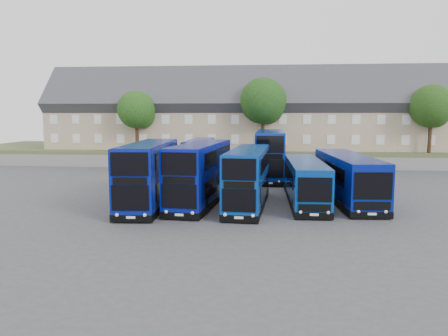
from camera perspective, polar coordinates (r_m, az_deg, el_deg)
ground at (r=30.30m, az=0.97°, el=-5.57°), size 120.00×120.00×0.00m
retaining_wall at (r=53.86m, az=2.91°, el=0.74°), size 70.00×0.40×1.50m
earth_bank at (r=63.78m, az=3.29°, el=1.93°), size 80.00×20.00×2.00m
terrace_row at (r=59.54m, az=3.19°, el=6.97°), size 54.00×10.40×11.20m
dd_front_left at (r=32.24m, az=-9.74°, el=-0.90°), size 3.25×11.49×4.52m
dd_front_mid at (r=32.35m, az=-3.11°, el=-0.85°), size 3.62×11.37×4.44m
dd_front_right at (r=31.26m, az=3.15°, el=-1.41°), size 3.09×10.54×4.13m
dd_rear_left at (r=46.80m, az=-3.22°, el=1.24°), size 2.28×9.86×3.91m
dd_rear_right at (r=45.74m, az=6.05°, el=1.68°), size 3.01×12.30×4.87m
coach_east_a at (r=33.27m, az=10.54°, el=-1.84°), size 2.58×11.62×3.17m
coach_east_b at (r=34.82m, az=15.79°, el=-1.32°), size 3.50×12.98×3.51m
tree_west at (r=56.91m, az=-11.20°, el=7.31°), size 4.80×4.80×7.65m
tree_mid at (r=55.11m, az=5.28°, el=8.48°), size 5.76×5.76×9.18m
tree_east at (r=58.12m, az=25.56°, el=7.09°), size 5.12×5.12×8.16m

